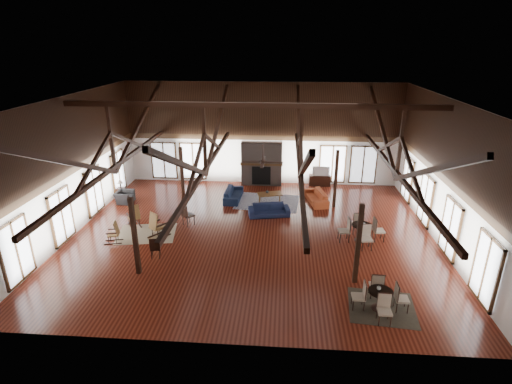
# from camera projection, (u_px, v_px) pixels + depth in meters

# --- Properties ---
(floor) EXTENTS (16.00, 16.00, 0.00)m
(floor) POSITION_uv_depth(u_px,v_px,m) (253.00, 234.00, 18.00)
(floor) COLOR maroon
(floor) RESTS_ON ground
(ceiling) EXTENTS (16.00, 14.00, 0.02)m
(ceiling) POSITION_uv_depth(u_px,v_px,m) (252.00, 99.00, 15.86)
(ceiling) COLOR black
(ceiling) RESTS_ON wall_back
(wall_back) EXTENTS (16.00, 0.02, 6.00)m
(wall_back) POSITION_uv_depth(u_px,v_px,m) (262.00, 134.00, 23.45)
(wall_back) COLOR white
(wall_back) RESTS_ON floor
(wall_front) EXTENTS (16.00, 0.02, 6.00)m
(wall_front) POSITION_uv_depth(u_px,v_px,m) (230.00, 253.00, 10.41)
(wall_front) COLOR white
(wall_front) RESTS_ON floor
(wall_left) EXTENTS (0.02, 14.00, 6.00)m
(wall_left) POSITION_uv_depth(u_px,v_px,m) (71.00, 167.00, 17.48)
(wall_left) COLOR white
(wall_left) RESTS_ON floor
(wall_right) EXTENTS (0.02, 14.00, 6.00)m
(wall_right) POSITION_uv_depth(u_px,v_px,m) (446.00, 175.00, 16.38)
(wall_right) COLOR white
(wall_right) RESTS_ON floor
(roof_truss) EXTENTS (15.60, 14.07, 3.14)m
(roof_truss) POSITION_uv_depth(u_px,v_px,m) (252.00, 147.00, 16.56)
(roof_truss) COLOR black
(roof_truss) RESTS_ON wall_back
(post_grid) EXTENTS (8.16, 7.16, 3.05)m
(post_grid) POSITION_uv_depth(u_px,v_px,m) (252.00, 203.00, 17.46)
(post_grid) COLOR black
(post_grid) RESTS_ON floor
(fireplace) EXTENTS (2.50, 0.69, 2.60)m
(fireplace) POSITION_uv_depth(u_px,v_px,m) (262.00, 164.00, 23.75)
(fireplace) COLOR brown
(fireplace) RESTS_ON floor
(ceiling_fan) EXTENTS (1.60, 1.60, 0.75)m
(ceiling_fan) POSITION_uv_depth(u_px,v_px,m) (263.00, 161.00, 15.70)
(ceiling_fan) COLOR black
(ceiling_fan) RESTS_ON roof_truss
(sofa_navy_front) EXTENTS (2.14, 1.17, 0.59)m
(sofa_navy_front) POSITION_uv_depth(u_px,v_px,m) (269.00, 210.00, 19.79)
(sofa_navy_front) COLOR #161E3D
(sofa_navy_front) RESTS_ON floor
(sofa_navy_left) EXTENTS (2.11, 0.89, 0.61)m
(sofa_navy_left) POSITION_uv_depth(u_px,v_px,m) (233.00, 194.00, 21.82)
(sofa_navy_left) COLOR #15203C
(sofa_navy_left) RESTS_ON floor
(sofa_orange) EXTENTS (2.22, 1.24, 0.61)m
(sofa_orange) POSITION_uv_depth(u_px,v_px,m) (316.00, 197.00, 21.44)
(sofa_orange) COLOR #A3411F
(sofa_orange) RESTS_ON floor
(coffee_table) EXTENTS (1.41, 0.95, 0.50)m
(coffee_table) POSITION_uv_depth(u_px,v_px,m) (270.00, 194.00, 21.41)
(coffee_table) COLOR brown
(coffee_table) RESTS_ON floor
(vase) EXTENTS (0.23, 0.23, 0.18)m
(vase) POSITION_uv_depth(u_px,v_px,m) (267.00, 191.00, 21.43)
(vase) COLOR #B2B2B2
(vase) RESTS_ON coffee_table
(armchair) EXTENTS (0.98, 0.87, 0.62)m
(armchair) POSITION_uv_depth(u_px,v_px,m) (125.00, 197.00, 21.41)
(armchair) COLOR #2D2D2F
(armchair) RESTS_ON floor
(side_table_lamp) EXTENTS (0.43, 0.43, 1.11)m
(side_table_lamp) POSITION_uv_depth(u_px,v_px,m) (121.00, 191.00, 21.99)
(side_table_lamp) COLOR black
(side_table_lamp) RESTS_ON floor
(rocking_chair_a) EXTENTS (0.85, 0.95, 1.09)m
(rocking_chair_a) POSITION_uv_depth(u_px,v_px,m) (134.00, 216.00, 18.57)
(rocking_chair_a) COLOR olive
(rocking_chair_a) RESTS_ON floor
(rocking_chair_b) EXTENTS (0.96, 1.04, 1.20)m
(rocking_chair_b) POSITION_uv_depth(u_px,v_px,m) (156.00, 226.00, 17.50)
(rocking_chair_b) COLOR olive
(rocking_chair_b) RESTS_ON floor
(rocking_chair_c) EXTENTS (0.82, 0.54, 0.97)m
(rocking_chair_c) POSITION_uv_depth(u_px,v_px,m) (115.00, 233.00, 17.12)
(rocking_chair_c) COLOR olive
(rocking_chair_c) RESTS_ON floor
(side_chair_a) EXTENTS (0.65, 0.65, 1.10)m
(side_chair_a) POSITION_uv_depth(u_px,v_px,m) (186.00, 213.00, 18.60)
(side_chair_a) COLOR black
(side_chair_a) RESTS_ON floor
(side_chair_b) EXTENTS (0.45, 0.45, 0.91)m
(side_chair_b) POSITION_uv_depth(u_px,v_px,m) (155.00, 247.00, 15.83)
(side_chair_b) COLOR black
(side_chair_b) RESTS_ON floor
(cafe_table_near) EXTENTS (1.82, 1.82, 0.95)m
(cafe_table_near) POSITION_uv_depth(u_px,v_px,m) (380.00, 296.00, 12.84)
(cafe_table_near) COLOR black
(cafe_table_near) RESTS_ON floor
(cafe_table_far) EXTENTS (2.04, 2.04, 1.05)m
(cafe_table_far) POSITION_uv_depth(u_px,v_px,m) (362.00, 230.00, 17.24)
(cafe_table_far) COLOR black
(cafe_table_far) RESTS_ON floor
(cup_near) EXTENTS (0.17, 0.17, 0.11)m
(cup_near) POSITION_uv_depth(u_px,v_px,m) (379.00, 288.00, 12.81)
(cup_near) COLOR #B2B2B2
(cup_near) RESTS_ON cafe_table_near
(cup_far) EXTENTS (0.16, 0.16, 0.10)m
(cup_far) POSITION_uv_depth(u_px,v_px,m) (364.00, 224.00, 17.15)
(cup_far) COLOR #B2B2B2
(cup_far) RESTS_ON cafe_table_far
(tv_console) EXTENTS (1.26, 0.47, 0.63)m
(tv_console) POSITION_uv_depth(u_px,v_px,m) (320.00, 180.00, 23.94)
(tv_console) COLOR black
(tv_console) RESTS_ON floor
(television) EXTENTS (1.00, 0.17, 0.58)m
(television) POSITION_uv_depth(u_px,v_px,m) (321.00, 171.00, 23.72)
(television) COLOR #B2B2B2
(television) RESTS_ON tv_console
(rug_tan) EXTENTS (2.81, 2.35, 0.01)m
(rug_tan) POSITION_uv_depth(u_px,v_px,m) (147.00, 234.00, 18.03)
(rug_tan) COLOR tan
(rug_tan) RESTS_ON floor
(rug_navy) EXTENTS (3.52, 2.78, 0.01)m
(rug_navy) POSITION_uv_depth(u_px,v_px,m) (267.00, 202.00, 21.53)
(rug_navy) COLOR #171841
(rug_navy) RESTS_ON floor
(rug_dark) EXTENTS (2.30, 2.13, 0.01)m
(rug_dark) POSITION_uv_depth(u_px,v_px,m) (382.00, 307.00, 13.07)
(rug_dark) COLOR black
(rug_dark) RESTS_ON floor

